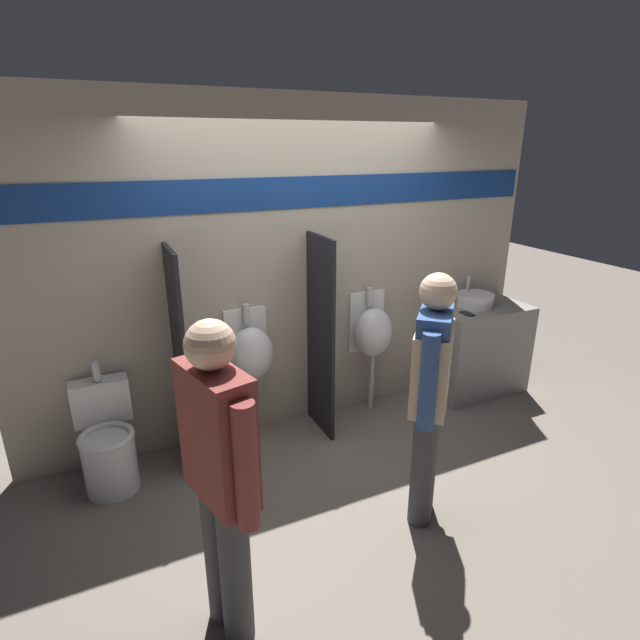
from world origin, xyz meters
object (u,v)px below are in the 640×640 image
(person_with_lanyard, at_px, (220,474))
(cell_phone, at_px, (467,314))
(sink_basin, at_px, (475,300))
(person_in_vest, at_px, (431,384))
(toilet, at_px, (108,445))
(urinal_far, at_px, (373,332))
(urinal_near_counter, at_px, (251,354))

(person_with_lanyard, bearing_deg, cell_phone, -75.86)
(sink_basin, distance_m, person_in_vest, 1.97)
(toilet, relative_size, person_in_vest, 0.54)
(cell_phone, bearing_deg, sink_basin, 34.93)
(toilet, bearing_deg, sink_basin, 1.43)
(cell_phone, distance_m, toilet, 3.15)
(person_in_vest, bearing_deg, urinal_far, 25.35)
(cell_phone, height_order, toilet, toilet)
(urinal_far, distance_m, toilet, 2.30)
(sink_basin, bearing_deg, toilet, -178.57)
(urinal_near_counter, distance_m, person_in_vest, 1.56)
(urinal_near_counter, height_order, person_with_lanyard, person_with_lanyard)
(sink_basin, xyz_separation_m, cell_phone, (-0.23, -0.16, -0.06))
(cell_phone, xyz_separation_m, urinal_near_counter, (-1.98, 0.24, -0.13))
(person_in_vest, height_order, person_with_lanyard, person_with_lanyard)
(urinal_far, distance_m, person_with_lanyard, 2.42)
(cell_phone, height_order, person_in_vest, person_in_vest)
(sink_basin, distance_m, toilet, 3.39)
(urinal_near_counter, bearing_deg, sink_basin, -2.11)
(urinal_near_counter, relative_size, toilet, 1.29)
(urinal_far, height_order, person_in_vest, person_in_vest)
(sink_basin, xyz_separation_m, toilet, (-3.33, -0.08, -0.62))
(urinal_near_counter, xyz_separation_m, toilet, (-1.13, -0.16, -0.43))
(person_with_lanyard, bearing_deg, toilet, 4.01)
(toilet, bearing_deg, person_in_vest, -33.22)
(sink_basin, distance_m, urinal_far, 1.09)
(urinal_far, distance_m, person_in_vest, 1.45)
(urinal_far, relative_size, person_in_vest, 0.69)
(urinal_near_counter, bearing_deg, person_in_vest, -62.50)
(sink_basin, height_order, toilet, sink_basin)
(sink_basin, bearing_deg, person_with_lanyard, -151.42)
(urinal_far, bearing_deg, person_with_lanyard, -137.43)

